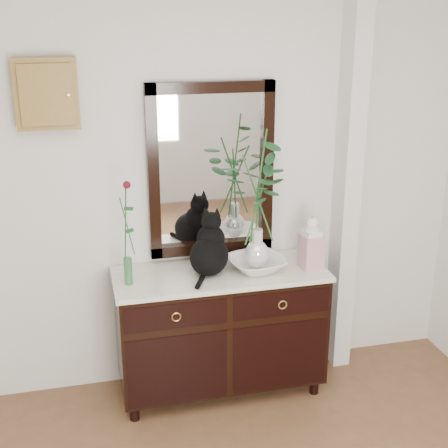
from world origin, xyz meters
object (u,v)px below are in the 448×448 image
object	(u,v)px
lotus_bowl	(257,264)
ginger_jar	(311,242)
sideboard	(220,325)
cat	(209,244)

from	to	relation	value
lotus_bowl	ginger_jar	distance (m)	0.37
sideboard	cat	size ratio (longest dim) A/B	3.47
cat	lotus_bowl	bearing A→B (deg)	18.33
sideboard	lotus_bowl	distance (m)	0.48
cat	ginger_jar	size ratio (longest dim) A/B	1.11
sideboard	ginger_jar	distance (m)	0.79
cat	lotus_bowl	xyz separation A→B (m)	(0.30, -0.03, -0.15)
sideboard	ginger_jar	bearing A→B (deg)	-6.95
sideboard	cat	distance (m)	0.57
cat	sideboard	bearing A→B (deg)	24.64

